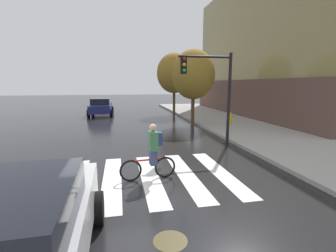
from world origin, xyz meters
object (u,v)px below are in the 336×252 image
Objects in this scene: manhole_cover at (170,241)px; cyclist at (152,152)px; traffic_light_near at (212,83)px; street_tree_near at (193,75)px; sedan_near at (11,240)px; sedan_mid at (101,106)px; fire_hydrant at (230,118)px; street_tree_mid at (174,73)px.

cyclist is (0.08, 2.96, 0.84)m from manhole_cover.
manhole_cover is 0.15× the size of traffic_light_near.
street_tree_near is (0.87, 5.56, 0.60)m from traffic_light_near.
street_tree_near is at bearing 65.55° from cyclist.
traffic_light_near reaches higher than cyclist.
sedan_mid is at bearing 90.61° from sedan_near.
fire_hydrant is at bearing 53.17° from sedan_near.
manhole_cover is at bearing -120.61° from fire_hydrant.
traffic_light_near is 0.82× the size of street_tree_near.
traffic_light_near is at bearing -98.85° from street_tree_near.
street_tree_near is at bearing -46.65° from sedan_mid.
sedan_mid reaches higher than manhole_cover.
cyclist is (2.35, 3.64, 0.02)m from sedan_near.
manhole_cover is at bearing 16.78° from sedan_near.
cyclist is 0.33× the size of street_tree_near.
street_tree_near is (4.12, 11.84, 3.46)m from manhole_cover.
sedan_near is at bearing -117.03° from street_tree_near.
traffic_light_near is 5.66m from street_tree_near.
sedan_mid is at bearing 139.98° from fire_hydrant.
cyclist is 10.11m from street_tree_near.
fire_hydrant is (8.90, 11.88, -0.29)m from sedan_near.
manhole_cover is 18.92m from street_tree_mid.
street_tree_mid reaches higher than manhole_cover.
traffic_light_near reaches higher than fire_hydrant.
traffic_light_near is at bearing 46.31° from cyclist.
street_tree_near is at bearing 70.83° from manhole_cover.
sedan_near reaches higher than fire_hydrant.
fire_hydrant is 7.97m from street_tree_mid.
street_tree_mid reaches higher than fire_hydrant.
street_tree_near is (-2.50, 0.65, 2.93)m from fire_hydrant.
sedan_mid is 1.08× the size of traffic_light_near.
manhole_cover is 2.51m from sedan_near.
sedan_near is 5.94× the size of fire_hydrant.
sedan_near reaches higher than sedan_mid.
sedan_near reaches higher than manhole_cover.
sedan_mid is at bearing 173.27° from street_tree_mid.
manhole_cover is at bearing -103.19° from street_tree_mid.
street_tree_near is (6.60, -6.99, 2.65)m from sedan_mid.
manhole_cover is at bearing -91.51° from cyclist.
manhole_cover is 0.37× the size of cyclist.
street_tree_mid reaches higher than street_tree_near.
cyclist is (2.56, -15.88, 0.04)m from sedan_mid.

